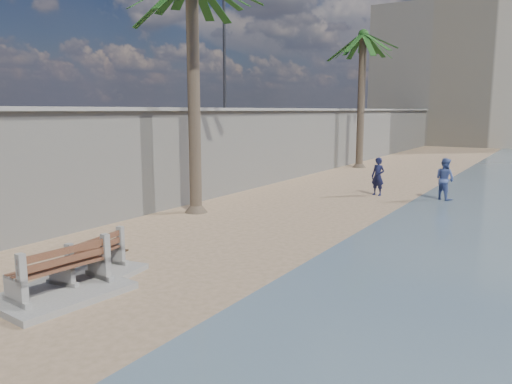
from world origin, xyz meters
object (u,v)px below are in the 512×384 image
at_px(bench_far, 89,261).
at_px(palm_back, 363,37).
at_px(person_a, 378,174).
at_px(bench_near, 60,275).
at_px(person_b, 445,177).

bearing_deg(bench_far, palm_back, 96.27).
bearing_deg(person_a, bench_near, -81.51).
bearing_deg(person_b, bench_near, 106.09).
height_order(palm_back, person_b, palm_back).
relative_size(palm_back, person_a, 4.88).
relative_size(bench_near, person_b, 1.36).
height_order(bench_near, person_b, person_b).
height_order(bench_far, person_b, person_b).
xyz_separation_m(bench_far, person_a, (1.76, 13.41, 0.52)).
xyz_separation_m(bench_near, bench_far, (-0.35, 0.97, -0.04)).
bearing_deg(palm_back, bench_far, -83.73).
xyz_separation_m(person_a, person_b, (2.58, 0.36, 0.01)).
relative_size(bench_near, palm_back, 0.28).
relative_size(bench_far, person_a, 1.29).
distance_m(bench_near, person_b, 15.28).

